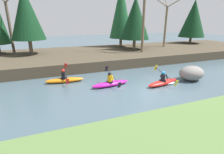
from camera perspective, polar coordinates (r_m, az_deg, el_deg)
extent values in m
plane|color=#425660|center=(11.39, 10.52, -4.49)|extent=(90.00, 90.00, 0.00)
cube|color=#473D2D|center=(20.14, -4.41, 6.99)|extent=(44.00, 9.89, 0.92)
cylinder|color=brown|center=(20.12, -25.01, 8.87)|extent=(0.36, 0.36, 1.50)
cone|color=#0F3319|center=(19.96, -26.30, 18.11)|extent=(3.29, 3.29, 5.03)
cylinder|color=#7A664C|center=(24.07, 2.84, 11.30)|extent=(0.36, 0.36, 1.12)
cone|color=#194C28|center=(23.94, 3.00, 20.95)|extent=(2.98, 2.98, 6.97)
cylinder|color=#7A664C|center=(21.77, 7.25, 10.59)|extent=(0.36, 0.36, 1.22)
cone|color=#0F3319|center=(21.59, 7.58, 18.52)|extent=(3.44, 3.44, 4.80)
cylinder|color=brown|center=(30.15, 24.21, 10.97)|extent=(0.36, 0.36, 0.94)
cone|color=#0F3319|center=(30.01, 25.01, 16.93)|extent=(3.79, 3.79, 5.37)
cylinder|color=brown|center=(21.77, -30.35, 13.66)|extent=(0.28, 0.28, 5.23)
cylinder|color=brown|center=(19.71, 10.16, 16.33)|extent=(0.28, 0.28, 5.76)
cylinder|color=#7A664C|center=(24.66, 17.06, 15.39)|extent=(0.28, 0.28, 5.12)
cylinder|color=#7A664C|center=(24.83, 14.92, 23.03)|extent=(1.89, 1.61, 1.71)
cylinder|color=#7A664C|center=(24.73, 20.81, 22.29)|extent=(1.98, 1.69, 1.50)
cylinder|color=#7A664C|center=(25.79, 17.02, 22.88)|extent=(0.87, 2.13, 1.89)
ellipsoid|color=red|center=(12.67, 16.30, -1.76)|extent=(2.76, 1.11, 0.34)
cone|color=red|center=(13.59, 19.82, -0.71)|extent=(0.38, 0.26, 0.20)
cylinder|color=black|center=(12.59, 16.20, -1.19)|extent=(0.56, 0.56, 0.08)
cylinder|color=black|center=(12.51, 16.30, -0.10)|extent=(0.35, 0.35, 0.42)
sphere|color=#1E89D1|center=(12.42, 16.43, 1.32)|extent=(0.27, 0.27, 0.23)
cylinder|color=black|center=(12.71, 15.84, 0.63)|extent=(0.13, 0.24, 0.35)
cylinder|color=black|center=(12.41, 17.46, 0.06)|extent=(0.13, 0.24, 0.35)
cylinder|color=black|center=(12.64, 17.05, 0.62)|extent=(0.40, 1.88, 0.65)
cube|color=yellow|center=(13.17, 14.09, 2.96)|extent=(0.23, 0.19, 0.41)
cube|color=yellow|center=(12.18, 20.26, -1.92)|extent=(0.23, 0.19, 0.41)
ellipsoid|color=white|center=(13.10, 17.88, -1.64)|extent=(1.21, 0.90, 0.18)
ellipsoid|color=#C61999|center=(11.93, -0.56, -2.23)|extent=(2.75, 0.88, 0.34)
cone|color=#C61999|center=(12.50, 4.55, -1.26)|extent=(0.37, 0.24, 0.20)
cylinder|color=black|center=(11.86, -0.77, -1.62)|extent=(0.53, 0.53, 0.08)
cylinder|color=yellow|center=(11.78, -0.78, -0.47)|extent=(0.33, 0.33, 0.42)
sphere|color=black|center=(11.68, -0.79, 1.04)|extent=(0.25, 0.25, 0.23)
cylinder|color=yellow|center=(12.00, -0.86, 0.31)|extent=(0.11, 0.23, 0.35)
cylinder|color=yellow|center=(11.59, 0.19, -0.33)|extent=(0.11, 0.23, 0.35)
cylinder|color=black|center=(11.84, 0.22, 0.27)|extent=(0.23, 1.91, 0.65)
cube|color=black|center=(12.57, -1.77, 2.79)|extent=(0.22, 0.18, 0.41)
cube|color=black|center=(11.15, 2.45, -2.57)|extent=(0.22, 0.18, 0.41)
ellipsoid|color=orange|center=(13.11, -15.21, -1.00)|extent=(2.74, 0.85, 0.34)
cone|color=orange|center=(13.16, -9.82, -0.47)|extent=(0.37, 0.23, 0.20)
cylinder|color=black|center=(13.07, -15.48, -0.42)|extent=(0.52, 0.52, 0.08)
cylinder|color=black|center=(12.99, -15.57, 0.63)|extent=(0.33, 0.33, 0.42)
sphere|color=red|center=(12.90, -15.69, 2.00)|extent=(0.25, 0.25, 0.23)
cylinder|color=black|center=(13.20, -15.18, 1.32)|extent=(0.11, 0.23, 0.35)
cylinder|color=black|center=(12.74, -15.14, 0.73)|extent=(0.11, 0.23, 0.35)
cylinder|color=black|center=(12.96, -14.60, 1.25)|extent=(0.22, 1.91, 0.65)
cube|color=red|center=(13.79, -14.82, 3.57)|extent=(0.21, 0.18, 0.41)
cube|color=red|center=(12.14, -14.35, -1.40)|extent=(0.21, 0.18, 0.41)
ellipsoid|color=gray|center=(14.34, 24.53, 1.17)|extent=(1.92, 1.50, 1.08)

